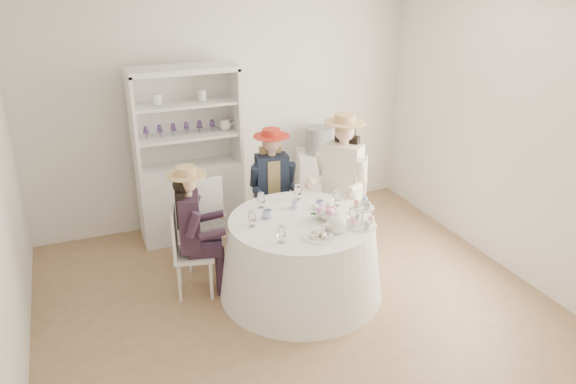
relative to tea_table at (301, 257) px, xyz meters
name	(u,v)px	position (x,y,z in m)	size (l,w,h in m)	color
ground	(292,300)	(-0.13, -0.10, -0.38)	(4.50, 4.50, 0.00)	olive
wall_back	(226,107)	(-0.13, 1.90, 0.97)	(4.50, 4.50, 0.00)	white
wall_front	(436,284)	(-0.13, -2.10, 0.97)	(4.50, 4.50, 0.00)	white
wall_right	(506,134)	(2.12, -0.10, 0.97)	(4.50, 4.50, 0.00)	white
tea_table	(301,257)	(0.00, 0.00, 0.00)	(1.52, 1.52, 0.76)	white
hutch	(190,178)	(-0.66, 1.57, 0.30)	(1.30, 0.87, 1.91)	silver
side_table	(317,182)	(0.91, 1.61, 0.00)	(0.49, 0.49, 0.76)	silver
hatbox	(318,140)	(0.91, 1.61, 0.54)	(0.31, 0.31, 0.31)	black
guest_left	(192,224)	(-0.91, 0.37, 0.34)	(0.51, 0.48, 1.27)	silver
guest_mid	(272,182)	(0.09, 0.98, 0.37)	(0.49, 0.51, 1.32)	silver
guest_right	(342,176)	(0.74, 0.65, 0.46)	(0.64, 0.62, 1.49)	silver
spare_chair	(201,218)	(-0.72, 0.84, 0.15)	(0.43, 0.43, 0.99)	silver
teacup_a	(267,215)	(-0.27, 0.15, 0.42)	(0.09, 0.09, 0.07)	white
teacup_b	(294,205)	(0.04, 0.25, 0.41)	(0.06, 0.06, 0.06)	white
teacup_c	(319,205)	(0.26, 0.17, 0.41)	(0.08, 0.08, 0.07)	white
flower_bowl	(327,216)	(0.23, -0.06, 0.41)	(0.19, 0.19, 0.05)	white
flower_arrangement	(325,211)	(0.20, -0.08, 0.47)	(0.18, 0.18, 0.07)	pink
table_teapot	(336,224)	(0.18, -0.33, 0.46)	(0.25, 0.18, 0.18)	white
sandwich_plate	(319,236)	(0.00, -0.37, 0.40)	(0.27, 0.27, 0.06)	white
cupcake_stand	(362,216)	(0.45, -0.31, 0.47)	(0.26, 0.26, 0.25)	white
stemware_set	(301,212)	(0.00, 0.00, 0.46)	(0.96, 0.96, 0.15)	white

